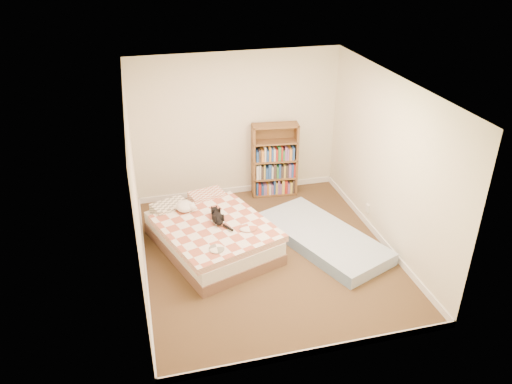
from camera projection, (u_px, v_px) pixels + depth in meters
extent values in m
cube|color=#4B3920|center=(268.00, 254.00, 7.25)|extent=(3.50, 4.00, 0.01)
cube|color=white|center=(270.00, 85.00, 6.08)|extent=(3.50, 4.00, 0.01)
cube|color=beige|center=(237.00, 126.00, 8.38)|extent=(3.50, 0.01, 2.50)
cube|color=beige|center=(322.00, 263.00, 4.95)|extent=(3.50, 0.01, 2.50)
cube|color=beige|center=(135.00, 192.00, 6.29)|extent=(0.01, 4.00, 2.50)
cube|color=beige|center=(388.00, 164.00, 7.05)|extent=(0.01, 4.00, 2.50)
cube|color=white|center=(238.00, 190.00, 8.93)|extent=(3.50, 0.02, 0.10)
cube|color=white|center=(315.00, 351.00, 5.53)|extent=(3.50, 0.02, 0.10)
cube|color=white|center=(146.00, 269.00, 6.85)|extent=(0.02, 4.00, 0.10)
cube|color=white|center=(378.00, 235.00, 7.61)|extent=(0.02, 4.00, 0.10)
cube|color=white|center=(368.00, 208.00, 7.83)|extent=(0.03, 0.09, 0.13)
cube|color=brown|center=(212.00, 243.00, 7.36)|extent=(1.90, 2.25, 0.17)
cube|color=silver|center=(212.00, 232.00, 7.28)|extent=(1.86, 2.20, 0.19)
cube|color=#B35B42|center=(211.00, 224.00, 7.21)|extent=(1.85, 1.95, 0.10)
cube|color=slate|center=(183.00, 201.00, 7.74)|extent=(0.61, 0.49, 0.14)
cube|color=#B35B42|center=(223.00, 197.00, 7.88)|extent=(0.61, 0.49, 0.14)
cube|color=brown|center=(254.00, 162.00, 8.52)|extent=(0.07, 0.26, 1.31)
cube|color=brown|center=(295.00, 158.00, 8.68)|extent=(0.07, 0.26, 1.31)
cube|color=brown|center=(273.00, 157.00, 8.70)|extent=(0.78, 0.10, 1.31)
cube|color=brown|center=(274.00, 192.00, 8.90)|extent=(0.81, 0.34, 0.03)
cube|color=brown|center=(275.00, 160.00, 8.60)|extent=(0.81, 0.34, 0.03)
cube|color=brown|center=(275.00, 125.00, 8.30)|extent=(0.81, 0.34, 0.03)
cube|color=#6F92BA|center=(323.00, 238.00, 7.47)|extent=(1.65, 2.28, 0.19)
ellipsoid|color=black|center=(218.00, 218.00, 7.15)|extent=(0.17, 0.38, 0.12)
sphere|color=black|center=(215.00, 210.00, 7.31)|extent=(0.12, 0.12, 0.11)
cone|color=black|center=(212.00, 207.00, 7.31)|extent=(0.04, 0.04, 0.04)
cone|color=black|center=(217.00, 206.00, 7.33)|extent=(0.04, 0.04, 0.04)
cylinder|color=black|center=(227.00, 228.00, 6.97)|extent=(0.04, 0.21, 0.04)
ellipsoid|color=white|center=(185.00, 206.00, 7.43)|extent=(0.32, 0.34, 0.14)
sphere|color=white|center=(191.00, 208.00, 7.36)|extent=(0.13, 0.13, 0.11)
sphere|color=white|center=(194.00, 209.00, 7.34)|extent=(0.06, 0.06, 0.05)
sphere|color=white|center=(177.00, 206.00, 7.45)|extent=(0.08, 0.08, 0.06)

